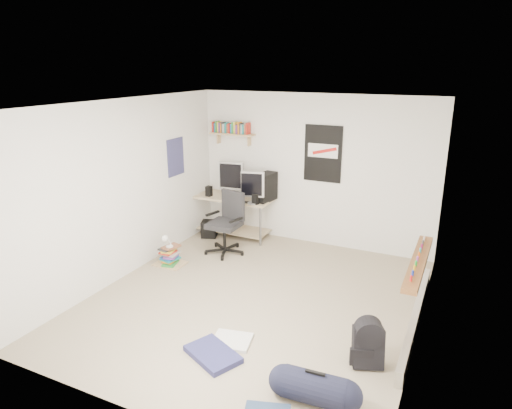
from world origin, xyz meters
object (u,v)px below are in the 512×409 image
at_px(backpack, 368,347).
at_px(desk, 231,214).
at_px(duffel_bag, 315,389).
at_px(book_stack, 170,255).
at_px(office_chair, 224,224).

bearing_deg(backpack, desk, 117.03).
relative_size(desk, backpack, 3.80).
distance_m(duffel_bag, book_stack, 3.50).
bearing_deg(office_chair, book_stack, -111.55).
bearing_deg(book_stack, desk, 82.05).
bearing_deg(duffel_bag, desk, 125.01).
height_order(office_chair, duffel_bag, office_chair).
height_order(desk, office_chair, office_chair).
height_order(backpack, book_stack, backpack).
height_order(duffel_bag, book_stack, duffel_bag).
height_order(desk, book_stack, desk).
xyz_separation_m(duffel_bag, book_stack, (-2.94, 1.90, 0.01)).
relative_size(backpack, duffel_bag, 0.70).
bearing_deg(backpack, office_chair, 123.81).
relative_size(duffel_bag, book_stack, 1.22).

